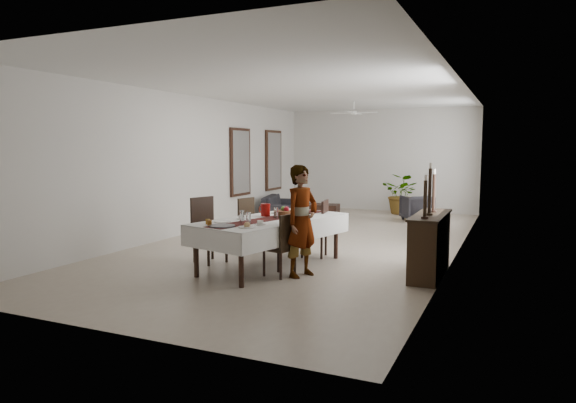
{
  "coord_description": "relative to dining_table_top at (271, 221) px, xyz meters",
  "views": [
    {
      "loc": [
        3.97,
        -10.12,
        1.99
      ],
      "look_at": [
        0.32,
        -1.93,
        1.05
      ],
      "focal_mm": 32.0,
      "sensor_mm": 36.0,
      "label": 1
    }
  ],
  "objects": [
    {
      "name": "floor",
      "position": [
        -0.28,
        2.53,
        -0.78
      ],
      "size": [
        6.0,
        12.0,
        0.0
      ],
      "primitive_type": "cube",
      "color": "#B2A38E",
      "rests_on": "ground"
    },
    {
      "name": "ceiling",
      "position": [
        -0.28,
        2.53,
        2.42
      ],
      "size": [
        6.0,
        12.0,
        0.02
      ],
      "primitive_type": "cube",
      "color": "white",
      "rests_on": "wall_back"
    },
    {
      "name": "wall_back",
      "position": [
        -0.28,
        8.53,
        0.82
      ],
      "size": [
        6.0,
        0.02,
        3.2
      ],
      "primitive_type": "cube",
      "color": "silver",
      "rests_on": "floor"
    },
    {
      "name": "wall_front",
      "position": [
        -0.28,
        -3.47,
        0.82
      ],
      "size": [
        6.0,
        0.02,
        3.2
      ],
      "primitive_type": "cube",
      "color": "silver",
      "rests_on": "floor"
    },
    {
      "name": "wall_left",
      "position": [
        -3.28,
        2.53,
        0.82
      ],
      "size": [
        0.02,
        12.0,
        3.2
      ],
      "primitive_type": "cube",
      "color": "silver",
      "rests_on": "floor"
    },
    {
      "name": "wall_right",
      "position": [
        2.72,
        2.53,
        0.82
      ],
      "size": [
        0.02,
        12.0,
        3.2
      ],
      "primitive_type": "cube",
      "color": "silver",
      "rests_on": "floor"
    },
    {
      "name": "dining_table_top",
      "position": [
        0.0,
        0.0,
        0.0
      ],
      "size": [
        1.69,
        2.78,
        0.05
      ],
      "primitive_type": "cube",
      "rotation": [
        0.0,
        0.0,
        -0.25
      ],
      "color": "black",
      "rests_on": "table_leg_fl"
    },
    {
      "name": "table_leg_fl",
      "position": [
        -0.77,
        -1.08,
        -0.41
      ],
      "size": [
        0.09,
        0.09,
        0.76
      ],
      "primitive_type": "cylinder",
      "rotation": [
        0.0,
        0.0,
        -0.25
      ],
      "color": "black",
      "rests_on": "floor"
    },
    {
      "name": "table_leg_fr",
      "position": [
        0.15,
        -1.31,
        -0.41
      ],
      "size": [
        0.09,
        0.09,
        0.76
      ],
      "primitive_type": "cylinder",
      "rotation": [
        0.0,
        0.0,
        -0.25
      ],
      "color": "black",
      "rests_on": "floor"
    },
    {
      "name": "table_leg_bl",
      "position": [
        -0.15,
        1.31,
        -0.41
      ],
      "size": [
        0.09,
        0.09,
        0.76
      ],
      "primitive_type": "cylinder",
      "rotation": [
        0.0,
        0.0,
        -0.25
      ],
      "color": "black",
      "rests_on": "floor"
    },
    {
      "name": "table_leg_br",
      "position": [
        0.77,
        1.08,
        -0.41
      ],
      "size": [
        0.09,
        0.09,
        0.76
      ],
      "primitive_type": "cylinder",
      "rotation": [
        0.0,
        0.0,
        -0.25
      ],
      "color": "black",
      "rests_on": "floor"
    },
    {
      "name": "tablecloth_top",
      "position": [
        0.0,
        -0.0,
        0.03
      ],
      "size": [
        1.93,
        3.02,
        0.01
      ],
      "primitive_type": "cube",
      "rotation": [
        0.0,
        0.0,
        -0.25
      ],
      "color": "silver",
      "rests_on": "dining_table_top"
    },
    {
      "name": "tablecloth_drape_left",
      "position": [
        -0.61,
        0.16,
        -0.12
      ],
      "size": [
        0.7,
        2.7,
        0.32
      ],
      "primitive_type": "cube",
      "rotation": [
        0.0,
        0.0,
        -0.25
      ],
      "color": "white",
      "rests_on": "dining_table_top"
    },
    {
      "name": "tablecloth_drape_right",
      "position": [
        0.61,
        -0.16,
        -0.12
      ],
      "size": [
        0.7,
        2.7,
        0.32
      ],
      "primitive_type": "cube",
      "rotation": [
        0.0,
        0.0,
        -0.25
      ],
      "color": "white",
      "rests_on": "dining_table_top"
    },
    {
      "name": "tablecloth_drape_near",
      "position": [
        -0.34,
        -1.35,
        -0.12
      ],
      "size": [
        1.24,
        0.33,
        0.32
      ],
      "primitive_type": "cube",
      "rotation": [
        0.0,
        0.0,
        -0.25
      ],
      "color": "white",
      "rests_on": "dining_table_top"
    },
    {
      "name": "tablecloth_drape_far",
      "position": [
        0.34,
        1.35,
        -0.12
      ],
      "size": [
        1.24,
        0.33,
        0.32
      ],
      "primitive_type": "cube",
      "rotation": [
        0.0,
        0.0,
        -0.25
      ],
      "color": "white",
      "rests_on": "dining_table_top"
    },
    {
      "name": "table_runner",
      "position": [
        0.0,
        0.0,
        0.04
      ],
      "size": [
        1.04,
        2.71,
        0.0
      ],
      "primitive_type": "cube",
      "rotation": [
        0.0,
        0.0,
        -0.25
      ],
      "color": "#551A18",
      "rests_on": "tablecloth_top"
    },
    {
      "name": "red_pitcher",
      "position": [
        -0.22,
        0.22,
        0.15
      ],
      "size": [
        0.2,
        0.2,
        0.22
      ],
      "primitive_type": "cylinder",
      "rotation": [
        0.0,
        0.0,
        -0.25
      ],
      "color": "#960D0A",
      "rests_on": "tablecloth_top"
    },
    {
      "name": "pitcher_handle",
      "position": [
        -0.31,
        0.25,
        0.15
      ],
      "size": [
        0.13,
        0.05,
        0.13
      ],
      "primitive_type": "torus",
      "rotation": [
        1.57,
        0.0,
        -0.25
      ],
      "color": "maroon",
      "rests_on": "red_pitcher"
    },
    {
      "name": "wine_glass_near",
      "position": [
        -0.05,
        -0.71,
        0.13
      ],
      "size": [
        0.08,
        0.08,
        0.18
      ],
      "primitive_type": "cylinder",
      "color": "white",
      "rests_on": "tablecloth_top"
    },
    {
      "name": "wine_glass_mid",
      "position": [
        -0.25,
        -0.55,
        0.13
      ],
      "size": [
        0.08,
        0.08,
        0.18
      ],
      "primitive_type": "cylinder",
      "color": "silver",
      "rests_on": "tablecloth_top"
    },
    {
      "name": "wine_glass_far",
      "position": [
        0.07,
        0.04,
        0.13
      ],
      "size": [
        0.08,
        0.08,
        0.18
      ],
      "primitive_type": "cylinder",
      "color": "white",
      "rests_on": "tablecloth_top"
    },
    {
      "name": "teacup_right",
      "position": [
        0.15,
        -0.71,
        0.07
      ],
      "size": [
        0.1,
        0.1,
        0.06
      ],
      "primitive_type": "cylinder",
      "color": "white",
      "rests_on": "saucer_right"
    },
    {
      "name": "saucer_right",
      "position": [
        0.15,
        -0.71,
        0.05
      ],
      "size": [
        0.16,
        0.16,
        0.01
      ],
      "primitive_type": "cylinder",
      "color": "white",
      "rests_on": "tablecloth_top"
    },
    {
      "name": "teacup_left",
      "position": [
        -0.41,
        -0.29,
        0.07
      ],
      "size": [
        0.1,
        0.1,
        0.06
      ],
      "primitive_type": "cylinder",
      "color": "white",
      "rests_on": "saucer_left"
    },
    {
      "name": "saucer_left",
      "position": [
        -0.41,
        -0.29,
        0.05
      ],
      "size": [
        0.16,
        0.16,
        0.01
      ],
      "primitive_type": "cylinder",
      "color": "white",
      "rests_on": "tablecloth_top"
    },
    {
      "name": "plate_near_right",
      "position": [
        0.1,
        -1.03,
        0.05
      ],
      "size": [
        0.26,
        0.26,
        0.02
      ],
      "primitive_type": "cylinder",
      "color": "silver",
      "rests_on": "tablecloth_top"
    },
    {
      "name": "bread_near_right",
      "position": [
        0.1,
        -1.03,
        0.08
      ],
      "size": [
        0.1,
        0.1,
        0.1
      ],
      "primitive_type": "sphere",
      "color": "tan",
      "rests_on": "plate_near_right"
    },
    {
      "name": "plate_near_left",
      "position": [
        -0.52,
        -0.7,
        0.05
      ],
      "size": [
        0.26,
        0.26,
        0.02
      ],
      "primitive_type": "cylinder",
      "color": "white",
      "rests_on": "tablecloth_top"
    },
    {
      "name": "plate_far_left",
      "position": [
        -0.19,
        0.66,
        0.05
      ],
      "size": [
        0.26,
        0.26,
        0.02
      ],
      "primitive_type": "cylinder",
      "color": "silver",
      "rests_on": "tablecloth_top"
    },
    {
      "name": "serving_tray",
      "position": [
        -0.28,
        -1.1,
        0.05
      ],
      "size": [
        0.39,
        0.39,
        0.02
      ],
      "primitive_type": "cylinder",
      "color": "#403F44",
      "rests_on": "tablecloth_top"
    },
    {
      "name": "jam_jar_a",
      "position": [
        -0.52,
        -1.07,
        0.08
      ],
      "size": [
        0.07,
        0.07,
        0.08
      ],
      "primitive_type": "cylinder",
      "color": "#8C4C14",
      "rests_on": "tablecloth_top"
    },
    {
      "name": "jam_jar_b",
      "position": [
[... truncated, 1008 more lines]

